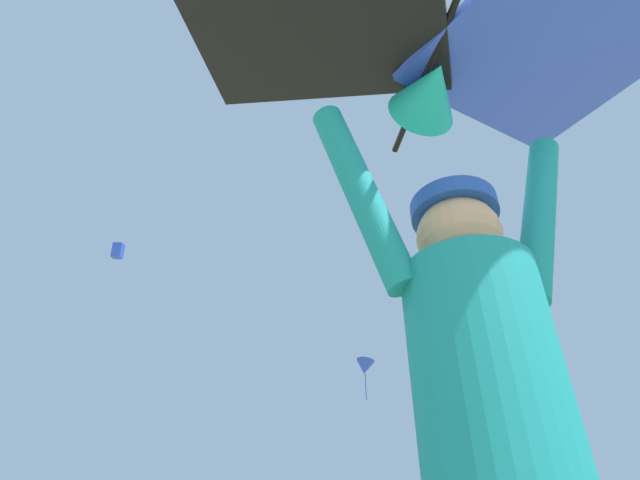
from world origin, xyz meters
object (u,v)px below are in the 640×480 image
Objects in this scene: kite_flyer_person at (501,454)px; distant_kite_blue_mid_right at (118,251)px; held_stunt_kite at (434,41)px; distant_kite_blue_low_right at (365,367)px.

distant_kite_blue_mid_right is at bearing 107.72° from kite_flyer_person.
distant_kite_blue_low_right is at bearing 75.96° from held_stunt_kite.
kite_flyer_person is 0.94× the size of held_stunt_kite.
distant_kite_blue_low_right reaches higher than held_stunt_kite.
held_stunt_kite is 24.80m from distant_kite_blue_mid_right.
distant_kite_blue_low_right is at bearing 28.10° from distant_kite_blue_mid_right.
kite_flyer_person is 2.40× the size of distant_kite_blue_mid_right.
kite_flyer_person is 1.34m from held_stunt_kite.
distant_kite_blue_mid_right reaches higher than distant_kite_blue_low_right.
distant_kite_blue_mid_right is (-6.48, 20.27, 13.92)m from kite_flyer_person.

